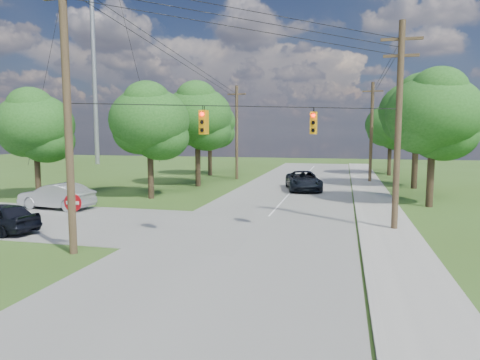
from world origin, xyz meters
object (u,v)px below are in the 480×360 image
(pole_sw, at_px, (67,103))
(car_cross_silver, at_px, (57,196))
(pole_north_w, at_px, (237,132))
(pole_ne, at_px, (398,124))
(do_not_enter_sign, at_px, (73,209))
(car_main_north, at_px, (303,181))
(pole_north_e, at_px, (371,131))

(pole_sw, relative_size, car_cross_silver, 2.36)
(pole_sw, relative_size, pole_north_w, 1.20)
(pole_ne, height_order, do_not_enter_sign, pole_ne)
(car_main_north, bearing_deg, car_cross_silver, -150.99)
(pole_ne, relative_size, pole_north_w, 1.05)
(pole_north_e, height_order, do_not_enter_sign, pole_north_e)
(pole_north_e, relative_size, do_not_enter_sign, 4.10)
(car_cross_silver, relative_size, do_not_enter_sign, 2.08)
(do_not_enter_sign, bearing_deg, car_cross_silver, 127.23)
(pole_sw, xyz_separation_m, pole_ne, (13.50, 7.60, -0.76))
(pole_sw, height_order, car_main_north, pole_sw)
(do_not_enter_sign, bearing_deg, pole_sw, -61.78)
(car_cross_silver, height_order, do_not_enter_sign, do_not_enter_sign)
(car_main_north, distance_m, do_not_enter_sign, 22.75)
(car_main_north, bearing_deg, pole_ne, -79.34)
(pole_north_w, distance_m, car_main_north, 11.83)
(pole_north_w, bearing_deg, do_not_enter_sign, -89.93)
(pole_north_e, xyz_separation_m, car_main_north, (-5.98, -7.68, -4.27))
(pole_north_e, height_order, pole_north_w, same)
(pole_ne, distance_m, car_main_north, 16.19)
(pole_north_w, relative_size, car_cross_silver, 1.96)
(pole_north_w, distance_m, do_not_enter_sign, 29.20)
(pole_sw, height_order, pole_north_e, pole_sw)
(pole_ne, xyz_separation_m, car_main_north, (-5.98, 14.32, -4.61))
(pole_ne, height_order, car_cross_silver, pole_ne)
(pole_sw, bearing_deg, do_not_enter_sign, 121.43)
(pole_north_e, xyz_separation_m, car_cross_silver, (-20.94, -20.70, -4.26))
(car_main_north, bearing_deg, pole_north_w, 123.85)
(pole_sw, distance_m, pole_north_w, 29.62)
(pole_sw, distance_m, do_not_enter_sign, 4.51)
(pole_ne, relative_size, car_cross_silver, 2.06)
(pole_ne, distance_m, pole_north_w, 26.03)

